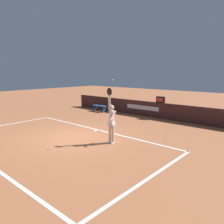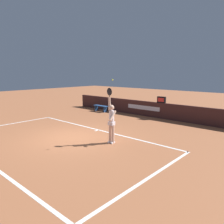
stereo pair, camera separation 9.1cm
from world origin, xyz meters
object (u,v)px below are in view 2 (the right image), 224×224
tennis_player (111,120)px  tennis_ball (113,80)px  courtside_bench_near (101,107)px  speed_display (161,100)px

tennis_player → tennis_ball: tennis_ball is taller
courtside_bench_near → tennis_ball: bearing=-41.5°
speed_display → courtside_bench_near: bearing=-169.9°
tennis_player → courtside_bench_near: (-6.11, 5.44, -0.68)m
speed_display → courtside_bench_near: size_ratio=0.45×
tennis_player → courtside_bench_near: 8.21m
tennis_ball → courtside_bench_near: (-6.27, 5.55, -2.50)m
tennis_player → tennis_ball: (0.16, -0.11, 1.82)m
speed_display → tennis_ball: tennis_ball is taller
speed_display → tennis_ball: bearing=-79.3°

